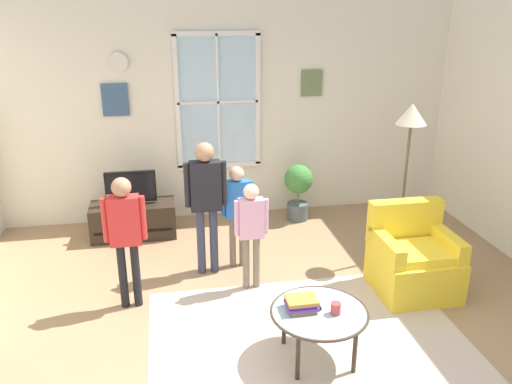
# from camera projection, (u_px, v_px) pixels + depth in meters

# --- Properties ---
(ground_plane) EXTENTS (6.53, 6.67, 0.02)m
(ground_plane) POSITION_uv_depth(u_px,v_px,m) (280.00, 347.00, 4.42)
(ground_plane) COLOR #9E7A56
(back_wall) EXTENTS (5.93, 0.17, 2.81)m
(back_wall) POSITION_uv_depth(u_px,v_px,m) (229.00, 111.00, 6.78)
(back_wall) COLOR silver
(back_wall) RESTS_ON ground_plane
(area_rug) EXTENTS (2.73, 2.08, 0.01)m
(area_rug) POSITION_uv_depth(u_px,v_px,m) (310.00, 342.00, 4.45)
(area_rug) COLOR #C6B29E
(area_rug) RESTS_ON ground_plane
(tv_stand) EXTENTS (1.03, 0.45, 0.43)m
(tv_stand) POSITION_uv_depth(u_px,v_px,m) (134.00, 220.00, 6.43)
(tv_stand) COLOR #2D2319
(tv_stand) RESTS_ON ground_plane
(television) EXTENTS (0.61, 0.08, 0.42)m
(television) POSITION_uv_depth(u_px,v_px,m) (131.00, 187.00, 6.28)
(television) COLOR #4C4C4C
(television) RESTS_ON tv_stand
(armchair) EXTENTS (0.76, 0.74, 0.87)m
(armchair) POSITION_uv_depth(u_px,v_px,m) (413.00, 260.00, 5.18)
(armchair) COLOR yellow
(armchair) RESTS_ON ground_plane
(coffee_table) EXTENTS (0.79, 0.79, 0.45)m
(coffee_table) POSITION_uv_depth(u_px,v_px,m) (319.00, 314.00, 4.13)
(coffee_table) COLOR #99B2B7
(coffee_table) RESTS_ON ground_plane
(book_stack) EXTENTS (0.25, 0.20, 0.10)m
(book_stack) POSITION_uv_depth(u_px,v_px,m) (301.00, 304.00, 4.13)
(book_stack) COLOR olive
(book_stack) RESTS_ON coffee_table
(cup) EXTENTS (0.08, 0.08, 0.10)m
(cup) POSITION_uv_depth(u_px,v_px,m) (336.00, 308.00, 4.07)
(cup) COLOR #BF3F3F
(cup) RESTS_ON coffee_table
(remote_near_books) EXTENTS (0.04, 0.14, 0.02)m
(remote_near_books) POSITION_uv_depth(u_px,v_px,m) (316.00, 305.00, 4.19)
(remote_near_books) COLOR black
(remote_near_books) RESTS_ON coffee_table
(person_blue_shirt) EXTENTS (0.35, 0.16, 1.15)m
(person_blue_shirt) POSITION_uv_depth(u_px,v_px,m) (237.00, 205.00, 5.52)
(person_blue_shirt) COLOR #726656
(person_blue_shirt) RESTS_ON ground_plane
(person_black_shirt) EXTENTS (0.44, 0.20, 1.45)m
(person_black_shirt) POSITION_uv_depth(u_px,v_px,m) (206.00, 193.00, 5.32)
(person_black_shirt) COLOR #333851
(person_black_shirt) RESTS_ON ground_plane
(person_pink_shirt) EXTENTS (0.34, 0.15, 1.12)m
(person_pink_shirt) POSITION_uv_depth(u_px,v_px,m) (251.00, 224.00, 5.08)
(person_pink_shirt) COLOR #726656
(person_pink_shirt) RESTS_ON ground_plane
(person_red_shirt) EXTENTS (0.39, 0.18, 1.30)m
(person_red_shirt) POSITION_uv_depth(u_px,v_px,m) (125.00, 228.00, 4.73)
(person_red_shirt) COLOR black
(person_red_shirt) RESTS_ON ground_plane
(potted_plant_by_window) EXTENTS (0.38, 0.38, 0.76)m
(potted_plant_by_window) POSITION_uv_depth(u_px,v_px,m) (298.00, 187.00, 6.85)
(potted_plant_by_window) COLOR #4C565B
(potted_plant_by_window) RESTS_ON ground_plane
(floor_lamp) EXTENTS (0.32, 0.32, 1.77)m
(floor_lamp) POSITION_uv_depth(u_px,v_px,m) (410.00, 130.00, 5.46)
(floor_lamp) COLOR black
(floor_lamp) RESTS_ON ground_plane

